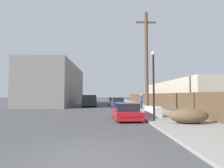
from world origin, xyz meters
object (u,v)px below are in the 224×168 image
utility_pole (146,61)px  parked_sports_car_red (126,112)px  discarded_fridge (153,111)px  brush_pile (189,116)px  car_parked_mid (117,103)px  pickup_truck (90,101)px  pedestrian (141,101)px  street_lamp (154,80)px  car_parked_far (113,101)px

utility_pole → parked_sports_car_red: bearing=-134.9°
discarded_fridge → brush_pile: size_ratio=0.76×
car_parked_mid → pickup_truck: bearing=150.7°
parked_sports_car_red → pickup_truck: size_ratio=0.73×
pickup_truck → pedestrian: size_ratio=3.25×
brush_pile → pedestrian: (-0.57, 11.14, 0.48)m
parked_sports_car_red → discarded_fridge: bearing=10.8°
parked_sports_car_red → car_parked_mid: 12.05m
car_parked_mid → utility_pole: bearing=-82.3°
car_parked_mid → utility_pole: utility_pole is taller
street_lamp → brush_pile: size_ratio=1.98×
brush_pile → car_parked_mid: bearing=102.6°
discarded_fridge → car_parked_mid: size_ratio=0.41×
discarded_fridge → pedestrian: size_ratio=0.97×
pickup_truck → street_lamp: size_ratio=1.29×
pickup_truck → brush_pile: bearing=110.9°
car_parked_far → pickup_truck: 6.15m
pedestrian → pickup_truck: bearing=140.6°
brush_pile → pedestrian: 11.16m
pickup_truck → brush_pile: pickup_truck is taller
car_parked_mid → utility_pole: (1.92, -10.00, 4.04)m
discarded_fridge → car_parked_far: bearing=88.5°
utility_pole → brush_pile: 6.40m
utility_pole → brush_pile: size_ratio=3.88×
discarded_fridge → car_parked_far: (-2.29, 18.39, 0.11)m
street_lamp → car_parked_mid: bearing=96.6°
parked_sports_car_red → pedestrian: (2.82, 8.48, 0.51)m
utility_pole → street_lamp: utility_pole is taller
discarded_fridge → street_lamp: size_ratio=0.38×
car_parked_far → utility_pole: size_ratio=0.50×
car_parked_far → brush_pile: bearing=-85.1°
discarded_fridge → pickup_truck: bearing=105.6°
car_parked_mid → brush_pile: (3.28, -14.70, -0.08)m
discarded_fridge → pickup_truck: pickup_truck is taller
street_lamp → utility_pole: bearing=84.1°
pickup_truck → discarded_fridge: bearing=111.3°
parked_sports_car_red → street_lamp: bearing=-43.4°
parked_sports_car_red → utility_pole: size_ratio=0.48×
car_parked_mid → pedestrian: (2.71, -3.57, 0.40)m
pickup_truck → brush_pile: 18.25m
pickup_truck → pedestrian: 8.78m
parked_sports_car_red → car_parked_mid: car_parked_mid is taller
car_parked_far → utility_pole: bearing=-87.1°
car_parked_far → discarded_fridge: bearing=-87.4°
pickup_truck → utility_pole: 13.95m
brush_pile → utility_pole: bearing=106.1°
discarded_fridge → pedestrian: pedestrian is taller
discarded_fridge → car_parked_mid: (-2.01, 11.56, 0.14)m
street_lamp → brush_pile: (1.72, -1.19, -2.20)m
parked_sports_car_red → pickup_truck: (-3.96, 14.05, 0.34)m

